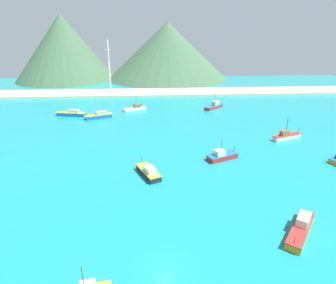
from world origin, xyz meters
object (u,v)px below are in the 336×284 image
at_px(fishing_boat_3, 149,172).
at_px(fishing_boat_11, 286,136).
at_px(fishing_boat_5, 301,228).
at_px(fishing_boat_6, 136,108).
at_px(fishing_boat_7, 71,114).
at_px(fishing_boat_4, 99,116).
at_px(fishing_boat_9, 214,106).
at_px(radio_tower, 109,66).
at_px(fishing_boat_0, 222,156).

distance_m(fishing_boat_3, fishing_boat_11, 46.16).
distance_m(fishing_boat_5, fishing_boat_6, 82.68).
relative_size(fishing_boat_6, fishing_boat_7, 0.84).
relative_size(fishing_boat_5, fishing_boat_11, 0.97).
bearing_deg(fishing_boat_7, fishing_boat_4, -17.58).
bearing_deg(fishing_boat_4, fishing_boat_9, 13.90).
distance_m(fishing_boat_3, fishing_boat_7, 57.54).
bearing_deg(fishing_boat_11, fishing_boat_3, -153.89).
bearing_deg(radio_tower, fishing_boat_0, -65.64).
xyz_separation_m(fishing_boat_5, fishing_boat_11, (16.78, 41.30, 0.04)).
relative_size(fishing_boat_0, fishing_boat_7, 0.77).
distance_m(fishing_boat_7, fishing_boat_9, 57.46).
bearing_deg(fishing_boat_3, fishing_boat_5, -40.39).
xyz_separation_m(fishing_boat_4, fishing_boat_7, (-11.07, 3.51, -0.06)).
distance_m(fishing_boat_0, radio_tower, 93.87).
bearing_deg(fishing_boat_0, fishing_boat_4, 133.98).
height_order(fishing_boat_4, fishing_boat_7, fishing_boat_4).
height_order(fishing_boat_3, fishing_boat_5, fishing_boat_3).
xyz_separation_m(fishing_boat_0, fishing_boat_9, (8.86, 49.67, 0.04)).
bearing_deg(fishing_boat_0, fishing_boat_9, 79.88).
distance_m(fishing_boat_4, fishing_boat_7, 11.62).
xyz_separation_m(fishing_boat_9, radio_tower, (-47.24, 35.10, 12.36)).
height_order(fishing_boat_6, fishing_boat_11, fishing_boat_11).
bearing_deg(fishing_boat_11, fishing_boat_5, -112.12).
distance_m(fishing_boat_3, fishing_boat_5, 32.38).
height_order(fishing_boat_5, fishing_boat_9, fishing_boat_9).
relative_size(fishing_boat_0, fishing_boat_3, 1.00).
xyz_separation_m(fishing_boat_5, fishing_boat_6, (-30.00, 77.04, -0.11)).
bearing_deg(fishing_boat_11, fishing_boat_6, 142.62).
distance_m(fishing_boat_3, fishing_boat_6, 56.31).
height_order(fishing_boat_3, fishing_boat_11, fishing_boat_11).
height_order(fishing_boat_7, radio_tower, radio_tower).
xyz_separation_m(fishing_boat_4, radio_tower, (-1.40, 46.45, 12.32)).
xyz_separation_m(fishing_boat_3, fishing_boat_7, (-29.42, 49.46, 0.01)).
height_order(fishing_boat_3, fishing_boat_6, fishing_boat_6).
bearing_deg(fishing_boat_7, radio_tower, 77.30).
relative_size(fishing_boat_7, radio_tower, 0.43).
xyz_separation_m(fishing_boat_6, fishing_boat_7, (-24.08, -6.60, 0.10)).
bearing_deg(fishing_boat_3, fishing_boat_11, 26.11).
bearing_deg(fishing_boat_7, fishing_boat_11, -22.35).
bearing_deg(fishing_boat_5, fishing_boat_3, 139.61).
bearing_deg(radio_tower, fishing_boat_7, -102.70).
bearing_deg(fishing_boat_4, radio_tower, 91.73).
bearing_deg(fishing_boat_7, fishing_boat_0, -41.04).
relative_size(fishing_boat_7, fishing_boat_11, 1.13).
relative_size(fishing_boat_3, radio_tower, 0.33).
relative_size(fishing_boat_4, fishing_boat_5, 1.02).
bearing_deg(fishing_boat_9, fishing_boat_3, -115.64).
height_order(fishing_boat_4, fishing_boat_5, fishing_boat_4).
bearing_deg(fishing_boat_11, radio_tower, 130.33).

